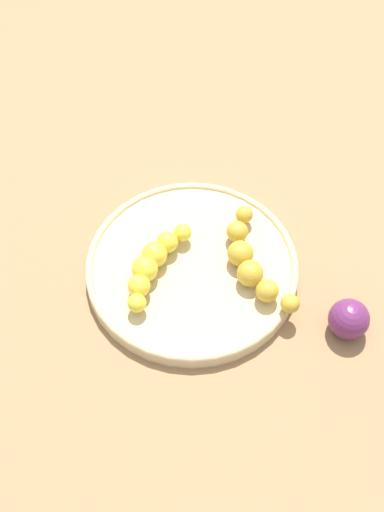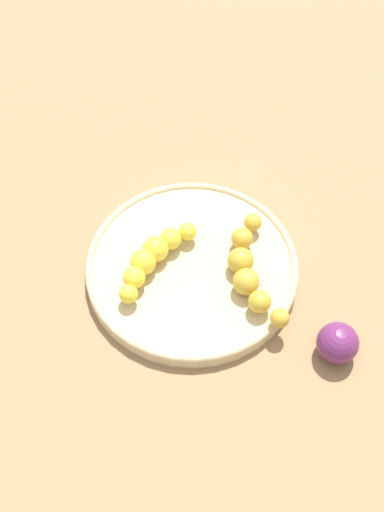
% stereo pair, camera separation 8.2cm
% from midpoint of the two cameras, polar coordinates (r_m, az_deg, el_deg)
% --- Properties ---
extents(ground_plane, '(2.40, 2.40, 0.00)m').
position_cam_midpoint_polar(ground_plane, '(0.85, 2.75, -1.64)').
color(ground_plane, '#936D47').
extents(fruit_bowl, '(0.29, 0.29, 0.02)m').
position_cam_midpoint_polar(fruit_bowl, '(0.84, 2.78, -1.19)').
color(fruit_bowl, '#D1B784').
rests_on(fruit_bowl, ground_plane).
extents(banana_yellow, '(0.13, 0.08, 0.03)m').
position_cam_midpoint_polar(banana_yellow, '(0.82, -0.80, -0.32)').
color(banana_yellow, yellow).
rests_on(banana_yellow, fruit_bowl).
extents(banana_spotted, '(0.08, 0.17, 0.03)m').
position_cam_midpoint_polar(banana_spotted, '(0.82, 8.13, -1.49)').
color(banana_spotted, gold).
rests_on(banana_spotted, fruit_bowl).
extents(plum_purple, '(0.05, 0.05, 0.05)m').
position_cam_midpoint_polar(plum_purple, '(0.80, 16.00, -7.83)').
color(plum_purple, '#662659').
rests_on(plum_purple, ground_plane).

